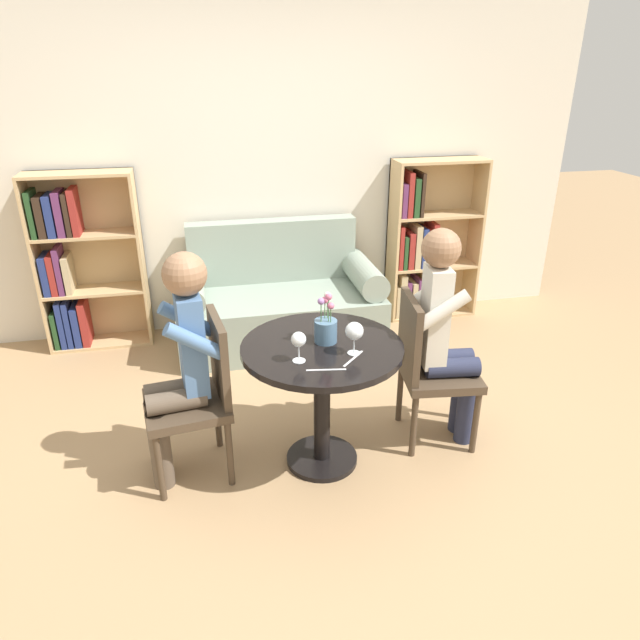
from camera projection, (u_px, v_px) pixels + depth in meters
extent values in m
plane|color=tan|center=(322.00, 460.00, 3.24)|extent=(16.00, 16.00, 0.00)
cube|color=silver|center=(267.00, 162.00, 4.48)|extent=(5.20, 0.05, 2.70)
cylinder|color=black|center=(322.00, 348.00, 2.95)|extent=(0.85, 0.85, 0.03)
cylinder|color=black|center=(322.00, 406.00, 3.09)|extent=(0.09, 0.09, 0.67)
cylinder|color=black|center=(322.00, 458.00, 3.24)|extent=(0.40, 0.40, 0.03)
cube|color=gray|center=(280.00, 318.00, 4.53)|extent=(1.57, 0.80, 0.42)
cube|color=gray|center=(272.00, 250.00, 4.62)|extent=(1.35, 0.16, 0.50)
cylinder|color=gray|center=(189.00, 287.00, 4.27)|extent=(0.22, 0.72, 0.22)
cylinder|color=gray|center=(363.00, 274.00, 4.53)|extent=(0.22, 0.72, 0.22)
cube|color=tan|center=(93.00, 257.00, 4.44)|extent=(0.77, 0.02, 1.35)
cube|color=tan|center=(38.00, 266.00, 4.25)|extent=(0.02, 0.28, 1.35)
cube|color=tan|center=(142.00, 259.00, 4.40)|extent=(0.02, 0.28, 1.35)
cube|color=tan|center=(105.00, 341.00, 4.60)|extent=(0.72, 0.28, 0.02)
cube|color=tan|center=(96.00, 290.00, 4.42)|extent=(0.72, 0.28, 0.02)
cube|color=tan|center=(86.00, 234.00, 4.23)|extent=(0.72, 0.28, 0.02)
cube|color=tan|center=(76.00, 174.00, 4.05)|extent=(0.72, 0.28, 0.02)
cube|color=#234723|center=(57.00, 328.00, 4.46)|extent=(0.03, 0.23, 0.29)
cube|color=navy|center=(63.00, 322.00, 4.46)|extent=(0.04, 0.23, 0.38)
cube|color=navy|center=(70.00, 322.00, 4.47)|extent=(0.04, 0.23, 0.37)
cube|color=navy|center=(78.00, 324.00, 4.49)|extent=(0.05, 0.23, 0.32)
cube|color=maroon|center=(86.00, 321.00, 4.49)|extent=(0.05, 0.23, 0.36)
cube|color=navy|center=(47.00, 274.00, 4.28)|extent=(0.05, 0.23, 0.30)
cube|color=maroon|center=(54.00, 273.00, 4.29)|extent=(0.05, 0.23, 0.30)
cube|color=#602D5B|center=(61.00, 269.00, 4.29)|extent=(0.04, 0.23, 0.35)
cube|color=tan|center=(69.00, 273.00, 4.31)|extent=(0.04, 0.23, 0.28)
cube|color=#234723|center=(33.00, 213.00, 4.09)|extent=(0.04, 0.23, 0.33)
cube|color=#332319|center=(42.00, 215.00, 4.11)|extent=(0.05, 0.23, 0.29)
cube|color=navy|center=(52.00, 215.00, 4.12)|extent=(0.05, 0.23, 0.30)
cube|color=#602D5B|center=(61.00, 213.00, 4.13)|extent=(0.05, 0.23, 0.32)
cube|color=#332319|center=(69.00, 213.00, 4.14)|extent=(0.03, 0.23, 0.31)
cube|color=maroon|center=(75.00, 211.00, 4.14)|extent=(0.04, 0.23, 0.34)
cube|color=tan|center=(429.00, 236.00, 4.98)|extent=(0.77, 0.02, 1.35)
cube|color=tan|center=(393.00, 243.00, 4.79)|extent=(0.02, 0.28, 1.35)
cube|color=tan|center=(475.00, 238.00, 4.94)|extent=(0.02, 0.28, 1.35)
cube|color=tan|center=(428.00, 312.00, 5.14)|extent=(0.72, 0.28, 0.02)
cube|color=tan|center=(432.00, 265.00, 4.96)|extent=(0.72, 0.28, 0.02)
cube|color=tan|center=(437.00, 215.00, 4.77)|extent=(0.72, 0.28, 0.02)
cube|color=tan|center=(441.00, 160.00, 4.59)|extent=(0.72, 0.28, 0.02)
cube|color=tan|center=(394.00, 299.00, 5.01)|extent=(0.03, 0.23, 0.28)
cube|color=tan|center=(399.00, 293.00, 4.99)|extent=(0.05, 0.23, 0.39)
cube|color=#602D5B|center=(405.00, 296.00, 5.02)|extent=(0.04, 0.23, 0.32)
cube|color=tan|center=(410.00, 297.00, 5.03)|extent=(0.04, 0.23, 0.31)
cube|color=#602D5B|center=(416.00, 295.00, 5.03)|extent=(0.04, 0.23, 0.33)
cube|color=olive|center=(421.00, 293.00, 5.04)|extent=(0.03, 0.23, 0.37)
cube|color=maroon|center=(398.00, 246.00, 4.81)|extent=(0.03, 0.23, 0.37)
cube|color=#234723|center=(402.00, 250.00, 4.83)|extent=(0.03, 0.23, 0.28)
cube|color=maroon|center=(408.00, 249.00, 4.84)|extent=(0.05, 0.23, 0.31)
cube|color=tan|center=(414.00, 245.00, 4.84)|extent=(0.05, 0.23, 0.37)
cube|color=navy|center=(420.00, 246.00, 4.85)|extent=(0.04, 0.23, 0.34)
cube|color=maroon|center=(426.00, 246.00, 4.86)|extent=(0.03, 0.23, 0.33)
cube|color=maroon|center=(430.00, 243.00, 4.86)|extent=(0.05, 0.23, 0.38)
cube|color=#602D5B|center=(401.00, 199.00, 4.64)|extent=(0.04, 0.23, 0.27)
cube|color=maroon|center=(407.00, 193.00, 4.63)|extent=(0.04, 0.23, 0.36)
cube|color=#234723|center=(413.00, 196.00, 4.65)|extent=(0.04, 0.23, 0.31)
cube|color=#332319|center=(419.00, 193.00, 4.66)|extent=(0.03, 0.23, 0.35)
cylinder|color=#473828|center=(154.00, 429.00, 3.18)|extent=(0.04, 0.04, 0.40)
cylinder|color=#473828|center=(160.00, 468.00, 2.87)|extent=(0.04, 0.04, 0.40)
cylinder|color=#473828|center=(217.00, 417.00, 3.29)|extent=(0.04, 0.04, 0.40)
cylinder|color=#473828|center=(230.00, 453.00, 2.98)|extent=(0.04, 0.04, 0.40)
cube|color=#473828|center=(186.00, 405.00, 2.99)|extent=(0.47, 0.47, 0.05)
cube|color=#473828|center=(219.00, 358.00, 2.94)|extent=(0.09, 0.38, 0.45)
cylinder|color=#473828|center=(475.00, 423.00, 3.23)|extent=(0.04, 0.04, 0.40)
cylinder|color=#473828|center=(456.00, 390.00, 3.56)|extent=(0.04, 0.04, 0.40)
cylinder|color=#473828|center=(414.00, 426.00, 3.20)|extent=(0.04, 0.04, 0.40)
cylinder|color=#473828|center=(400.00, 392.00, 3.53)|extent=(0.04, 0.04, 0.40)
cube|color=#473828|center=(439.00, 374.00, 3.29)|extent=(0.47, 0.47, 0.05)
cube|color=#473828|center=(410.00, 336.00, 3.17)|extent=(0.09, 0.38, 0.45)
cylinder|color=brown|center=(159.00, 438.00, 3.06)|extent=(0.11, 0.11, 0.45)
cylinder|color=brown|center=(161.00, 450.00, 2.97)|extent=(0.11, 0.11, 0.45)
cylinder|color=brown|center=(174.00, 390.00, 2.98)|extent=(0.31, 0.15, 0.11)
cylinder|color=brown|center=(177.00, 401.00, 2.89)|extent=(0.31, 0.15, 0.11)
cube|color=#4C709E|center=(192.00, 345.00, 2.85)|extent=(0.14, 0.21, 0.54)
cylinder|color=#4C709E|center=(187.00, 319.00, 2.93)|extent=(0.29, 0.11, 0.23)
cylinder|color=#4C709E|center=(194.00, 341.00, 2.70)|extent=(0.29, 0.11, 0.23)
sphere|color=#936B4C|center=(185.00, 274.00, 2.70)|extent=(0.21, 0.21, 0.21)
cylinder|color=#282D47|center=(466.00, 408.00, 3.33)|extent=(0.11, 0.11, 0.45)
cylinder|color=#282D47|center=(460.00, 398.00, 3.43)|extent=(0.11, 0.11, 0.45)
cylinder|color=#282D47|center=(452.00, 368.00, 3.20)|extent=(0.31, 0.15, 0.11)
cylinder|color=#282D47|center=(447.00, 358.00, 3.30)|extent=(0.31, 0.15, 0.11)
cube|color=silver|center=(435.00, 317.00, 3.12)|extent=(0.14, 0.21, 0.57)
cylinder|color=silver|center=(443.00, 310.00, 2.96)|extent=(0.29, 0.11, 0.23)
cylinder|color=silver|center=(430.00, 291.00, 3.21)|extent=(0.29, 0.11, 0.23)
sphere|color=#936B4C|center=(441.00, 248.00, 2.96)|extent=(0.21, 0.21, 0.21)
cylinder|color=white|center=(299.00, 361.00, 2.78)|extent=(0.06, 0.06, 0.00)
cylinder|color=white|center=(299.00, 353.00, 2.76)|extent=(0.01, 0.01, 0.08)
sphere|color=white|center=(299.00, 339.00, 2.73)|extent=(0.07, 0.07, 0.07)
sphere|color=beige|center=(299.00, 341.00, 2.74)|extent=(0.05, 0.05, 0.05)
cylinder|color=white|center=(354.00, 353.00, 2.85)|extent=(0.06, 0.06, 0.00)
cylinder|color=white|center=(354.00, 345.00, 2.84)|extent=(0.01, 0.01, 0.08)
sphere|color=white|center=(354.00, 331.00, 2.80)|extent=(0.09, 0.09, 0.09)
sphere|color=beige|center=(354.00, 333.00, 2.81)|extent=(0.07, 0.07, 0.07)
cylinder|color=slate|center=(326.00, 331.00, 2.95)|extent=(0.12, 0.12, 0.12)
cylinder|color=#4C7A42|center=(325.00, 309.00, 2.93)|extent=(0.00, 0.01, 0.10)
sphere|color=#D16684|center=(325.00, 300.00, 2.91)|extent=(0.04, 0.04, 0.04)
cylinder|color=#4C7A42|center=(329.00, 309.00, 2.89)|extent=(0.01, 0.00, 0.14)
sphere|color=#D16684|center=(329.00, 297.00, 2.86)|extent=(0.04, 0.04, 0.04)
cylinder|color=#4C7A42|center=(320.00, 312.00, 2.89)|extent=(0.01, 0.00, 0.11)
sphere|color=#9E70B2|center=(320.00, 301.00, 2.86)|extent=(0.04, 0.04, 0.04)
cylinder|color=#4C7A42|center=(327.00, 307.00, 2.93)|extent=(0.01, 0.01, 0.13)
sphere|color=silver|center=(327.00, 295.00, 2.90)|extent=(0.04, 0.04, 0.04)
cylinder|color=#4C7A42|center=(331.00, 314.00, 2.89)|extent=(0.01, 0.00, 0.09)
sphere|color=#D16684|center=(331.00, 306.00, 2.87)|extent=(0.04, 0.04, 0.04)
cube|color=silver|center=(353.00, 359.00, 2.80)|extent=(0.14, 0.14, 0.00)
cube|color=silver|center=(326.00, 370.00, 2.70)|extent=(0.19, 0.04, 0.00)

